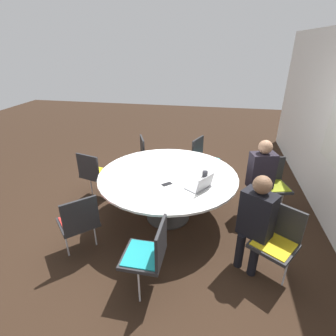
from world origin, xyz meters
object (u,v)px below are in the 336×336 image
at_px(laptop, 201,185).
at_px(cell_phone, 167,184).
at_px(chair_0, 277,238).
at_px(person_1, 262,173).
at_px(chair_1, 272,181).
at_px(chair_2, 203,157).
at_px(person_0, 256,217).
at_px(chair_3, 149,154).
at_px(chair_5, 79,220).
at_px(chair_4, 94,172).
at_px(coffee_cup, 205,174).
at_px(chair_6, 149,252).

bearing_deg(laptop, cell_phone, -61.20).
xyz_separation_m(chair_0, person_1, (-1.22, -0.04, 0.19)).
height_order(chair_1, cell_phone, chair_1).
relative_size(chair_2, person_0, 0.71).
xyz_separation_m(chair_3, laptop, (1.53, 1.09, 0.27)).
bearing_deg(chair_1, chair_2, -49.70).
distance_m(chair_2, person_1, 1.29).
bearing_deg(chair_1, cell_phone, 12.25).
bearing_deg(chair_5, chair_4, 63.15).
height_order(chair_5, cell_phone, chair_5).
xyz_separation_m(chair_4, coffee_cup, (0.26, 1.83, 0.26)).
bearing_deg(coffee_cup, person_1, 111.91).
bearing_deg(chair_2, person_1, 67.26).
distance_m(person_1, coffee_cup, 0.88).
xyz_separation_m(chair_0, laptop, (-0.52, -0.89, 0.27)).
bearing_deg(cell_phone, chair_3, -156.88).
height_order(chair_1, person_1, person_1).
distance_m(chair_6, coffee_cup, 1.47).
distance_m(chair_3, person_0, 2.65).
bearing_deg(person_1, chair_3, -38.89).
height_order(chair_2, chair_4, same).
height_order(chair_3, person_1, person_1).
xyz_separation_m(chair_2, chair_6, (2.59, -0.38, 0.00)).
distance_m(chair_0, chair_3, 2.85).
xyz_separation_m(chair_0, cell_phone, (-0.57, -1.35, 0.22)).
relative_size(person_1, coffee_cup, 15.20).
relative_size(chair_0, chair_5, 1.00).
distance_m(chair_6, person_0, 1.23).
height_order(chair_0, laptop, laptop).
xyz_separation_m(chair_4, person_1, (-0.07, 2.65, 0.19)).
xyz_separation_m(chair_3, coffee_cup, (1.16, 1.12, 0.26)).
height_order(chair_3, chair_6, same).
height_order(chair_0, chair_3, same).
xyz_separation_m(chair_0, person_0, (-0.07, -0.25, 0.19)).
xyz_separation_m(chair_5, coffee_cup, (-1.01, 1.44, 0.26)).
height_order(laptop, coffee_cup, laptop).
relative_size(laptop, coffee_cup, 4.90).
distance_m(chair_3, coffee_cup, 1.64).
bearing_deg(chair_6, chair_4, 40.41).
bearing_deg(cell_phone, chair_6, 0.83).
distance_m(chair_6, person_1, 2.14).
xyz_separation_m(chair_1, laptop, (0.84, -1.06, 0.27)).
bearing_deg(chair_6, chair_5, 70.16).
height_order(chair_5, chair_6, same).
relative_size(chair_1, laptop, 2.21).
bearing_deg(person_1, chair_0, 76.43).
bearing_deg(chair_4, chair_3, 67.41).
bearing_deg(person_0, chair_6, 60.52).
bearing_deg(chair_4, chair_1, 19.75).
relative_size(chair_3, coffee_cup, 10.83).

